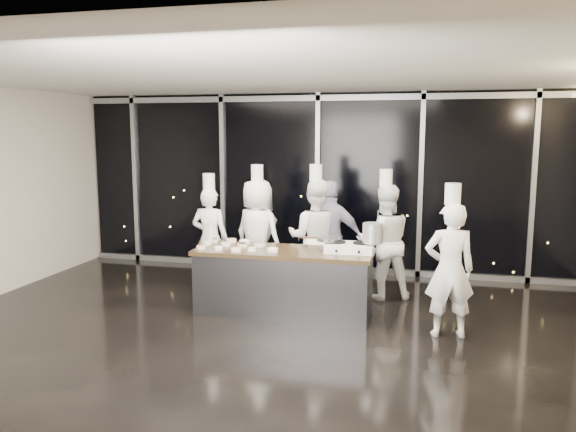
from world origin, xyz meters
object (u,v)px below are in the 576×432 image
chef_left (258,234)px  chef_side (450,268)px  chef_right (384,241)px  guest (330,238)px  stock_pot (373,233)px  stove (349,247)px  frying_pan (327,239)px  demo_counter (284,281)px  chef_far_left (210,237)px  chef_center (315,237)px

chef_left → chef_side: size_ratio=1.05×
chef_right → chef_side: bearing=102.6°
guest → chef_right: bearing=-170.1°
stock_pot → stove: bearing=179.3°
stove → chef_left: chef_left is taller
frying_pan → stock_pot: 0.63m
demo_counter → chef_left: bearing=123.8°
chef_far_left → stock_pot: bearing=163.0°
stove → stock_pot: size_ratio=2.45×
frying_pan → chef_far_left: size_ratio=0.28×
stove → chef_right: 1.05m
frying_pan → chef_center: 0.96m
chef_center → chef_right: bearing=-176.2°
frying_pan → stock_pot: size_ratio=1.93×
chef_far_left → guest: size_ratio=1.04×
stove → frying_pan: 0.33m
chef_far_left → frying_pan: bearing=158.4°
demo_counter → stock_pot: size_ratio=9.18×
demo_counter → chef_left: chef_left is taller
demo_counter → chef_center: (0.26, 0.97, 0.46)m
chef_center → guest: size_ratio=1.13×
frying_pan → chef_center: bearing=108.7°
stove → chef_side: (1.30, -0.47, -0.10)m
chef_center → guest: (0.22, 0.04, -0.01)m
stock_pot → chef_side: 1.13m
demo_counter → stove: stove is taller
chef_left → chef_center: bearing=-160.7°
stock_pot → chef_center: chef_center is taller
chef_left → demo_counter: bearing=146.4°
chef_side → demo_counter: bearing=-21.7°
chef_left → chef_side: chef_left is taller
chef_side → chef_far_left: bearing=-31.1°
chef_left → chef_right: chef_left is taller
chef_side → chef_left: bearing=-37.7°
demo_counter → chef_right: size_ratio=1.25×
chef_left → guest: chef_left is taller
demo_counter → stock_pot: stock_pot is taller
guest → chef_right: chef_right is taller
chef_right → chef_side: size_ratio=1.03×
frying_pan → chef_side: bearing=-18.1°
stove → chef_center: size_ratio=0.32×
frying_pan → stock_pot: (0.62, -0.01, 0.11)m
frying_pan → chef_far_left: chef_far_left is taller
chef_far_left → chef_right: (2.75, 0.13, 0.04)m
frying_pan → guest: bearing=94.8°
frying_pan → chef_center: chef_center is taller
frying_pan → chef_left: 1.59m
stove → chef_right: chef_right is taller
stock_pot → guest: (-0.73, 0.94, -0.28)m
chef_center → stove: bearing=125.5°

